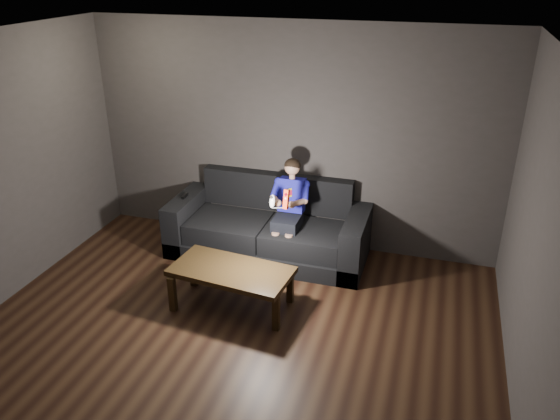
% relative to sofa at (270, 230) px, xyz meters
% --- Properties ---
extents(floor, '(5.00, 5.00, 0.00)m').
position_rel_sofa_xyz_m(floor, '(0.15, -2.09, -0.30)').
color(floor, black).
rests_on(floor, ground).
extents(back_wall, '(5.00, 0.04, 2.70)m').
position_rel_sofa_xyz_m(back_wall, '(0.15, 0.41, 1.05)').
color(back_wall, '#363130').
rests_on(back_wall, ground).
extents(right_wall, '(0.04, 5.00, 2.70)m').
position_rel_sofa_xyz_m(right_wall, '(2.65, -2.09, 1.05)').
color(right_wall, '#363130').
rests_on(right_wall, ground).
extents(ceiling, '(5.00, 5.00, 0.02)m').
position_rel_sofa_xyz_m(ceiling, '(0.15, -2.09, 2.40)').
color(ceiling, beige).
rests_on(ceiling, back_wall).
extents(sofa, '(2.35, 1.02, 0.91)m').
position_rel_sofa_xyz_m(sofa, '(0.00, 0.00, 0.00)').
color(sofa, black).
rests_on(sofa, floor).
extents(child, '(0.45, 0.55, 1.10)m').
position_rel_sofa_xyz_m(child, '(0.27, -0.07, 0.45)').
color(child, black).
rests_on(child, sofa).
extents(wii_remote_red, '(0.07, 0.09, 0.22)m').
position_rel_sofa_xyz_m(wii_remote_red, '(0.35, -0.49, 0.67)').
color(wii_remote_red, red).
rests_on(wii_remote_red, child).
extents(nunchuk_white, '(0.06, 0.10, 0.16)m').
position_rel_sofa_xyz_m(nunchuk_white, '(0.19, -0.49, 0.62)').
color(nunchuk_white, white).
rests_on(nunchuk_white, child).
extents(wii_remote_black, '(0.05, 0.15, 0.03)m').
position_rel_sofa_xyz_m(wii_remote_black, '(-1.06, -0.09, 0.36)').
color(wii_remote_black, black).
rests_on(wii_remote_black, sofa).
extents(coffee_table, '(1.27, 0.73, 0.44)m').
position_rel_sofa_xyz_m(coffee_table, '(-0.02, -1.20, 0.09)').
color(coffee_table, black).
rests_on(coffee_table, floor).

